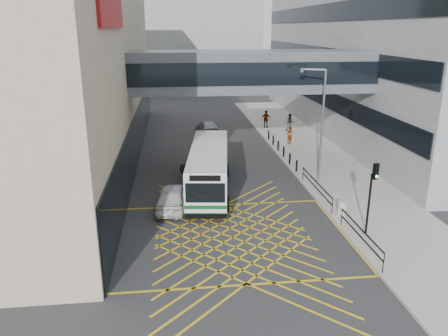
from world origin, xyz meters
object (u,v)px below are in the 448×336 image
object	(u,v)px
car_dark	(200,172)
street_lamp	(320,119)
litter_bin	(342,208)
pedestrian_b	(290,123)
bus	(209,168)
traffic_light	(372,189)
pedestrian_c	(266,119)
pedestrian_a	(289,135)
car_white	(173,196)
car_silver	(207,127)

from	to	relation	value
car_dark	street_lamp	bearing A→B (deg)	150.82
litter_bin	pedestrian_b	xyz separation A→B (m)	(2.54, 21.28, 0.52)
bus	traffic_light	distance (m)	11.17
street_lamp	pedestrian_b	size ratio (longest dim) A/B	4.19
car_dark	pedestrian_c	bearing A→B (deg)	-136.51
bus	pedestrian_c	bearing A→B (deg)	73.89
traffic_light	pedestrian_c	xyz separation A→B (m)	(-0.00, 26.09, -1.64)
litter_bin	pedestrian_a	xyz separation A→B (m)	(1.13, 16.27, 0.41)
car_dark	litter_bin	size ratio (longest dim) A/B	5.44
bus	traffic_light	xyz separation A→B (m)	(7.76, -7.96, 1.13)
bus	litter_bin	world-z (taller)	bus
car_white	traffic_light	world-z (taller)	traffic_light
traffic_light	pedestrian_b	distance (m)	23.98
car_dark	pedestrian_a	xyz separation A→B (m)	(8.95, 9.01, 0.28)
litter_bin	car_dark	bearing A→B (deg)	137.14
car_white	car_silver	xyz separation A→B (m)	(3.68, 19.41, -0.05)
car_white	pedestrian_c	world-z (taller)	pedestrian_c
car_dark	street_lamp	size ratio (longest dim) A/B	0.58
bus	pedestrian_c	size ratio (longest dim) A/B	5.79
pedestrian_c	street_lamp	bearing A→B (deg)	118.07
car_white	pedestrian_c	size ratio (longest dim) A/B	2.59
pedestrian_a	pedestrian_b	distance (m)	5.21
car_silver	pedestrian_c	bearing A→B (deg)	-174.43
car_silver	traffic_light	distance (m)	25.48
traffic_light	litter_bin	xyz separation A→B (m)	(-0.45, 2.55, -2.16)
car_white	pedestrian_a	bearing A→B (deg)	-121.67
car_silver	car_dark	bearing A→B (deg)	75.52
traffic_light	litter_bin	distance (m)	3.37
bus	car_dark	bearing A→B (deg)	112.62
car_dark	car_silver	xyz separation A→B (m)	(1.72, 14.72, 0.02)
car_dark	pedestrian_c	size ratio (longest dim) A/B	2.41
traffic_light	litter_bin	world-z (taller)	traffic_light
litter_bin	car_silver	bearing A→B (deg)	105.51
car_white	traffic_light	distance (m)	11.61
bus	litter_bin	size ratio (longest dim) A/B	13.07
litter_bin	pedestrian_a	bearing A→B (deg)	86.03
litter_bin	pedestrian_c	xyz separation A→B (m)	(0.45, 23.54, 0.52)
traffic_light	street_lamp	xyz separation A→B (m)	(-0.10, 8.43, 1.90)
car_dark	pedestrian_b	distance (m)	17.44
car_silver	traffic_light	size ratio (longest dim) A/B	1.18
car_dark	litter_bin	xyz separation A→B (m)	(7.82, -7.26, -0.13)
car_silver	pedestrian_a	size ratio (longest dim) A/B	2.81
car_white	car_dark	bearing A→B (deg)	-105.78
litter_bin	pedestrian_a	distance (m)	16.31
pedestrian_a	pedestrian_c	xyz separation A→B (m)	(-0.68, 7.28, 0.11)
pedestrian_b	street_lamp	bearing A→B (deg)	-97.29
car_white	litter_bin	distance (m)	10.11
bus	pedestrian_b	bearing A→B (deg)	65.24
car_dark	litter_bin	bearing A→B (deg)	117.56
pedestrian_c	car_dark	bearing A→B (deg)	91.44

